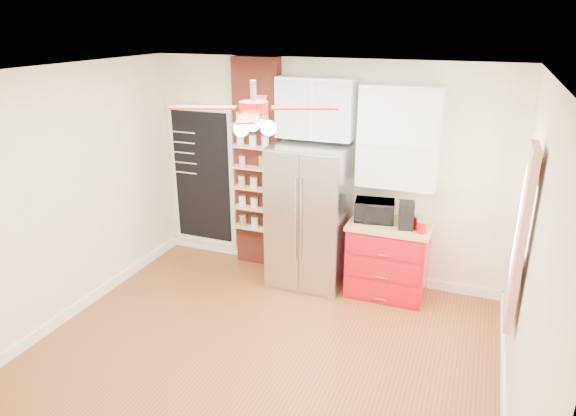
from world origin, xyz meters
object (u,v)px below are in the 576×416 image
at_px(ceiling_fan, 254,108).
at_px(pantry_jar_oats, 242,161).
at_px(coffee_maker, 406,215).
at_px(canister_left, 422,227).
at_px(toaster_oven, 374,211).
at_px(red_cabinet, 388,259).
at_px(fridge, 309,216).

bearing_deg(ceiling_fan, pantry_jar_oats, 119.42).
relative_size(coffee_maker, canister_left, 2.45).
height_order(ceiling_fan, toaster_oven, ceiling_fan).
bearing_deg(pantry_jar_oats, red_cabinet, -2.85).
height_order(ceiling_fan, pantry_jar_oats, ceiling_fan).
relative_size(ceiling_fan, toaster_oven, 3.11).
bearing_deg(fridge, ceiling_fan, -88.24).
bearing_deg(coffee_maker, toaster_oven, 153.54).
xyz_separation_m(toaster_oven, coffee_maker, (0.38, -0.10, 0.03)).
bearing_deg(fridge, toaster_oven, 5.57).
bearing_deg(ceiling_fan, red_cabinet, 61.29).
height_order(fridge, toaster_oven, fridge).
distance_m(red_cabinet, pantry_jar_oats, 2.16).
distance_m(fridge, coffee_maker, 1.17).
relative_size(canister_left, pantry_jar_oats, 1.06).
xyz_separation_m(fridge, toaster_oven, (0.77, 0.08, 0.15)).
height_order(toaster_oven, coffee_maker, coffee_maker).
bearing_deg(canister_left, fridge, 176.01).
bearing_deg(pantry_jar_oats, toaster_oven, -2.34).
height_order(fridge, pantry_jar_oats, fridge).
relative_size(fridge, toaster_oven, 3.89).
bearing_deg(canister_left, ceiling_fan, -129.93).
xyz_separation_m(ceiling_fan, canister_left, (1.29, 1.54, -1.46)).
height_order(fridge, ceiling_fan, ceiling_fan).
xyz_separation_m(fridge, red_cabinet, (0.97, 0.05, -0.42)).
height_order(red_cabinet, canister_left, canister_left).
relative_size(ceiling_fan, canister_left, 11.06).
xyz_separation_m(red_cabinet, coffee_maker, (0.18, -0.07, 0.60)).
relative_size(toaster_oven, coffee_maker, 1.45).
distance_m(coffee_maker, pantry_jar_oats, 2.14).
distance_m(canister_left, pantry_jar_oats, 2.35).
height_order(red_cabinet, coffee_maker, coffee_maker).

